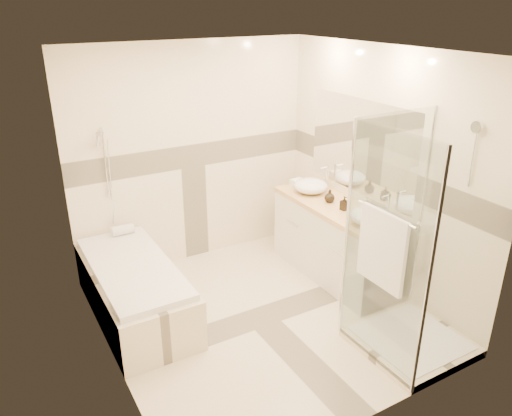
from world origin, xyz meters
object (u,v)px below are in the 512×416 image
vessel_sink_near (311,186)px  amenity_bottle_b (330,196)px  shower_enclosure (400,297)px  bathtub (135,287)px  vessel_sink_far (370,216)px  vanity (334,241)px  amenity_bottle_a (344,203)px

vessel_sink_near → amenity_bottle_b: (0.00, -0.35, -0.01)m
shower_enclosure → amenity_bottle_b: 1.46m
bathtub → vessel_sink_near: 2.22m
shower_enclosure → vessel_sink_far: 0.89m
vanity → amenity_bottle_b: bearing=100.9°
vanity → shower_enclosure: bearing=-103.0°
amenity_bottle_b → shower_enclosure: bearing=-101.2°
vanity → vessel_sink_far: size_ratio=4.04×
vanity → amenity_bottle_b: amenity_bottle_b is taller
vanity → amenity_bottle_a: amenity_bottle_a is taller
shower_enclosure → amenity_bottle_b: shower_enclosure is taller
shower_enclosure → vessel_sink_near: 1.79m
amenity_bottle_a → amenity_bottle_b: size_ratio=1.04×
bathtub → amenity_bottle_a: bearing=-13.0°
vanity → amenity_bottle_a: size_ratio=10.84×
amenity_bottle_a → amenity_bottle_b: 0.24m
amenity_bottle_a → amenity_bottle_b: (0.00, 0.24, -0.00)m
shower_enclosure → vessel_sink_near: size_ratio=5.29×
bathtub → amenity_bottle_b: size_ratio=11.86×
vanity → shower_enclosure: 1.31m
shower_enclosure → vessel_sink_near: bearing=81.0°
vessel_sink_near → amenity_bottle_a: (0.00, -0.59, -0.00)m
vanity → vessel_sink_far: 0.74m
amenity_bottle_b → amenity_bottle_a: bearing=-90.0°
vessel_sink_near → vessel_sink_far: (0.00, -0.99, 0.00)m
bathtub → vessel_sink_near: (2.13, 0.10, 0.62)m
bathtub → amenity_bottle_b: (2.13, -0.25, 0.61)m
shower_enclosure → amenity_bottle_a: 1.23m
vessel_sink_near → amenity_bottle_a: 0.59m
vanity → amenity_bottle_a: (-0.02, -0.14, 0.50)m
bathtub → vessel_sink_near: size_ratio=4.41×
vessel_sink_far → amenity_bottle_b: (0.00, 0.64, -0.01)m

